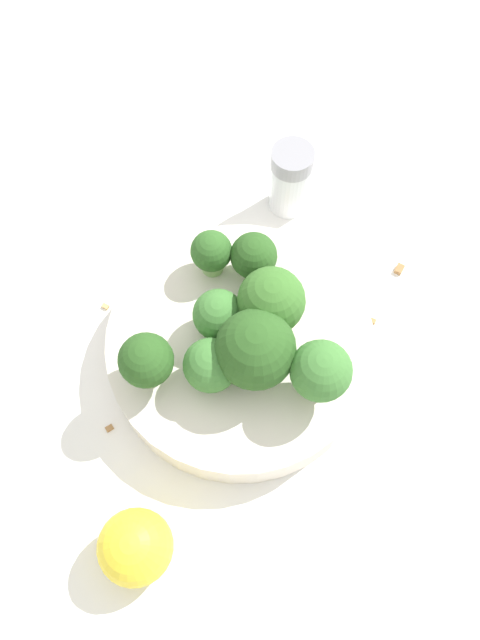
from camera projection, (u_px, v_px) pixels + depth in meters
ground_plane at (240, 356)px, 0.53m from camera, size 3.00×3.00×0.00m
bowl at (240, 347)px, 0.51m from camera, size 0.21×0.21×0.04m
broccoli_floret_0 at (255, 350)px, 0.45m from camera, size 0.06×0.06×0.07m
broccoli_floret_1 at (254, 257)px, 0.49m from camera, size 0.04×0.04×0.05m
broccoli_floret_2 at (211, 253)px, 0.49m from camera, size 0.03×0.03×0.04m
broccoli_floret_3 at (320, 372)px, 0.44m from camera, size 0.04×0.04×0.06m
broccoli_floret_4 at (218, 315)px, 0.47m from camera, size 0.04×0.04×0.05m
broccoli_floret_5 at (271, 302)px, 0.46m from camera, size 0.05×0.05×0.06m
broccoli_floret_6 at (211, 366)px, 0.45m from camera, size 0.04×0.04×0.05m
broccoli_floret_7 at (146, 361)px, 0.45m from camera, size 0.04×0.04×0.05m
pepper_shaker at (290, 179)px, 0.56m from camera, size 0.04×0.04×0.07m
lemon_wedge at (136, 547)px, 0.44m from camera, size 0.05×0.05×0.05m
almond_crumb_0 at (372, 320)px, 0.54m from camera, size 0.01×0.01×0.01m
almond_crumb_1 at (400, 268)px, 0.56m from camera, size 0.01×0.01×0.01m
almond_crumb_2 at (280, 237)px, 0.57m from camera, size 0.01×0.01×0.01m
almond_crumb_3 at (105, 306)px, 0.54m from camera, size 0.01×0.01×0.01m
almond_crumb_4 at (109, 428)px, 0.50m from camera, size 0.01×0.01×0.01m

